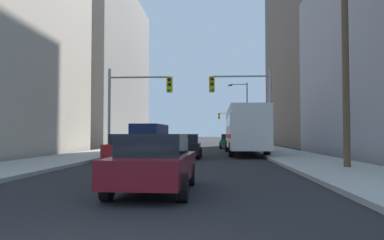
{
  "coord_description": "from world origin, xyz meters",
  "views": [
    {
      "loc": [
        1.67,
        -3.43,
        1.52
      ],
      "look_at": [
        0.0,
        25.06,
        2.61
      ],
      "focal_mm": 34.45,
      "sensor_mm": 36.0,
      "label": 1
    }
  ],
  "objects": [
    {
      "name": "sidewalk_left",
      "position": [
        -6.85,
        50.0,
        0.07
      ],
      "size": [
        3.99,
        160.0,
        0.15
      ],
      "primitive_type": "cube",
      "color": "#9E9E99",
      "rests_on": "ground"
    },
    {
      "name": "building_left_mid_office",
      "position": [
        -21.87,
        45.76,
        10.6
      ],
      "size": [
        25.0,
        25.76,
        21.21
      ],
      "primitive_type": "cube",
      "color": "gray",
      "rests_on": "ground"
    },
    {
      "name": "sedan_green",
      "position": [
        3.27,
        35.85,
        0.77
      ],
      "size": [
        1.95,
        4.22,
        1.52
      ],
      "color": "#195938",
      "rests_on": "ground"
    },
    {
      "name": "traffic_signal_near_right",
      "position": [
        3.67,
        21.26,
        4.06
      ],
      "size": [
        4.17,
        0.44,
        6.0
      ],
      "color": "gray",
      "rests_on": "ground"
    },
    {
      "name": "sedan_maroon",
      "position": [
        0.13,
        6.11,
        0.77
      ],
      "size": [
        1.95,
        4.26,
        1.52
      ],
      "color": "maroon",
      "rests_on": "ground"
    },
    {
      "name": "city_bus",
      "position": [
        4.01,
        24.42,
        1.93
      ],
      "size": [
        2.67,
        11.52,
        3.4
      ],
      "color": "silver",
      "rests_on": "ground"
    },
    {
      "name": "traffic_signal_far_right",
      "position": [
        4.19,
        64.9,
        4.01
      ],
      "size": [
        3.04,
        0.44,
        6.0
      ],
      "color": "gray",
      "rests_on": "ground"
    },
    {
      "name": "sedan_grey",
      "position": [
        -3.22,
        48.98,
        0.77
      ],
      "size": [
        1.95,
        4.24,
        1.52
      ],
      "color": "slate",
      "rests_on": "ground"
    },
    {
      "name": "sedan_red",
      "position": [
        -3.21,
        17.18,
        0.77
      ],
      "size": [
        1.95,
        4.21,
        1.52
      ],
      "color": "maroon",
      "rests_on": "ground"
    },
    {
      "name": "cargo_van_navy",
      "position": [
        -3.2,
        24.62,
        1.29
      ],
      "size": [
        2.2,
        5.29,
        2.26
      ],
      "color": "#141E4C",
      "rests_on": "ground"
    },
    {
      "name": "sedan_black",
      "position": [
        -0.09,
        19.93,
        0.77
      ],
      "size": [
        1.95,
        4.23,
        1.52
      ],
      "color": "black",
      "rests_on": "ground"
    },
    {
      "name": "sidewalk_right",
      "position": [
        6.85,
        50.0,
        0.07
      ],
      "size": [
        3.99,
        160.0,
        0.15
      ],
      "primitive_type": "cube",
      "color": "#9E9E99",
      "rests_on": "ground"
    },
    {
      "name": "traffic_signal_near_left",
      "position": [
        -3.55,
        21.26,
        4.07
      ],
      "size": [
        4.43,
        0.44,
        6.0
      ],
      "color": "gray",
      "rests_on": "ground"
    },
    {
      "name": "street_lamp_right",
      "position": [
        5.2,
        39.33,
        4.53
      ],
      "size": [
        2.3,
        0.32,
        7.5
      ],
      "color": "gray",
      "rests_on": "ground"
    },
    {
      "name": "building_right_mid_block",
      "position": [
        20.62,
        45.24,
        16.05
      ],
      "size": [
        20.55,
        25.7,
        32.09
      ],
      "primitive_type": "cube",
      "color": "#66564C",
      "rests_on": "ground"
    },
    {
      "name": "utility_pole_right",
      "position": [
        7.25,
        12.35,
        5.23
      ],
      "size": [
        2.2,
        0.28,
        9.91
      ],
      "color": "brown",
      "rests_on": "ground"
    }
  ]
}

